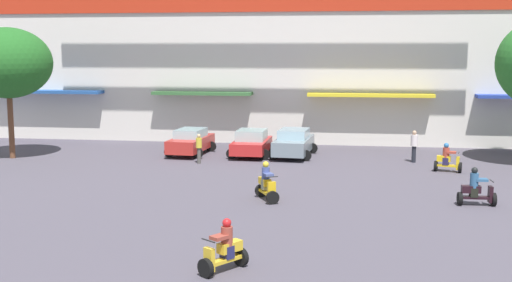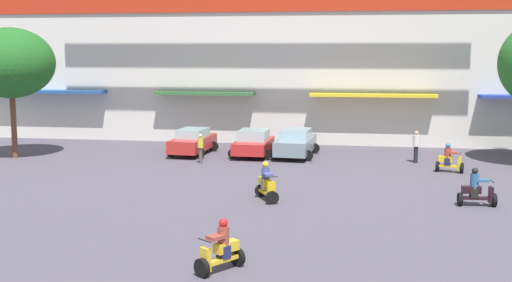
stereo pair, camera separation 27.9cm
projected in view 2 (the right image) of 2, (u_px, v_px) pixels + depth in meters
ground_plane at (232, 208)px, 24.59m from camera, size 128.00×128.00×0.00m
colonial_building at (294, 9)px, 45.53m from camera, size 42.79×15.65×19.97m
plaza_tree_0 at (10, 63)px, 35.32m from camera, size 4.77×4.93×7.22m
parked_car_0 at (193, 141)px, 37.11m from camera, size 2.47×4.21×1.49m
parked_car_1 at (254, 143)px, 36.54m from camera, size 2.47×3.95×1.50m
parked_car_2 at (296, 143)px, 36.29m from camera, size 2.58×4.41×1.56m
scooter_rider_0 at (266, 184)px, 25.78m from camera, size 1.15×1.56×1.57m
scooter_rider_4 at (477, 191)px, 24.82m from camera, size 1.45×0.60×1.51m
scooter_rider_6 at (221, 250)px, 17.52m from camera, size 1.26×1.47×1.47m
scooter_rider_8 at (449, 160)px, 31.67m from camera, size 1.39×0.81×1.45m
pedestrian_0 at (416, 145)px, 34.30m from camera, size 0.50×0.50×1.72m
pedestrian_1 at (201, 146)px, 34.09m from camera, size 0.35×0.35×1.59m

